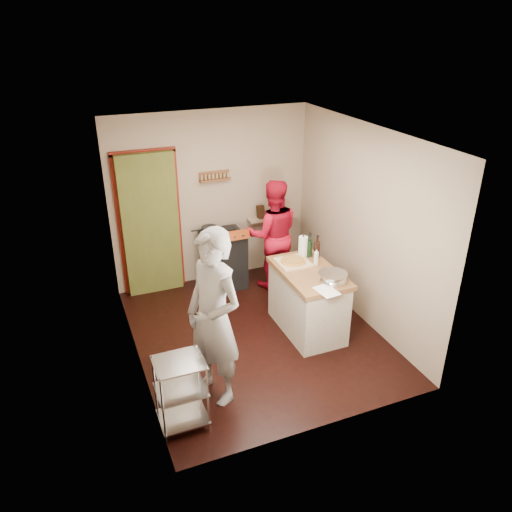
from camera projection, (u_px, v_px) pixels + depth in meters
The scene contains 10 objects.
floor at pixel (256, 334), 6.52m from camera, with size 3.50×3.50×0.00m, color black.
back_wall at pixel (170, 214), 7.29m from camera, with size 3.00×0.44×2.60m.
left_wall at pixel (129, 265), 5.44m from camera, with size 0.04×3.50×2.60m, color gray.
right_wall at pixel (363, 226), 6.46m from camera, with size 0.04×3.50×2.60m, color gray.
ceiling at pixel (256, 133), 5.38m from camera, with size 3.00×3.50×0.02m, color white.
stove at pixel (223, 258), 7.52m from camera, with size 0.60×0.63×1.00m.
wire_shelving at pixel (181, 391), 4.89m from camera, with size 0.48×0.40×0.80m.
island at pixel (308, 299), 6.43m from camera, with size 0.68×1.27×1.18m.
person_stripe at pixel (214, 318), 5.08m from camera, with size 0.71×0.47×1.95m, color silver.
person_red at pixel (273, 234), 7.38m from camera, with size 0.81×0.63×1.67m, color #B10B23.
Camera 1 is at (-2.04, -5.02, 3.76)m, focal length 35.00 mm.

